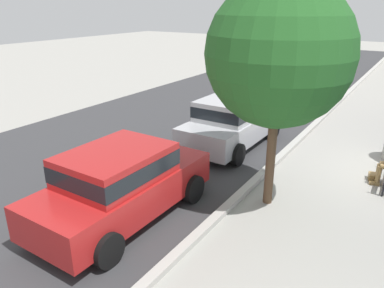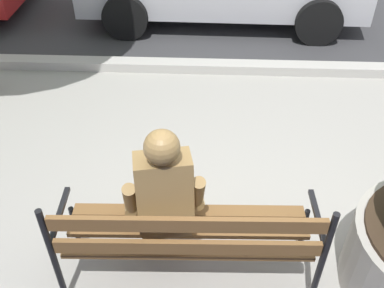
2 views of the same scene
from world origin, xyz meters
name	(u,v)px [view 1 (image 1 of 2)]	position (x,y,z in m)	size (l,w,h in m)	color
street_surface	(158,130)	(0.00, 7.50, 0.00)	(60.00, 9.00, 0.01)	#38383A
curb_stone	(283,155)	(0.00, 2.90, 0.06)	(60.00, 0.20, 0.12)	#B2AFA8
street_tree_near_bench	(279,54)	(-2.78, 2.28, 3.31)	(2.96, 2.96, 4.80)	brown
parked_car_red	(121,182)	(-5.04, 4.60, 0.84)	(4.13, 1.98, 1.56)	#B21E1E
parked_car_silver	(232,120)	(0.01, 4.60, 0.84)	(4.13, 1.98, 1.56)	#B7B7BC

